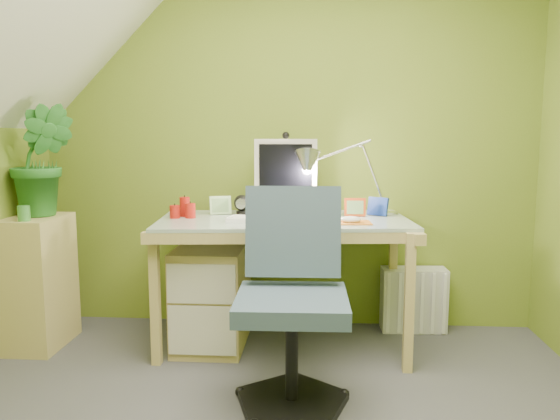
# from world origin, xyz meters

# --- Properties ---
(wall_back) EXTENTS (3.20, 0.01, 2.40)m
(wall_back) POSITION_xyz_m (0.00, 1.60, 1.20)
(wall_back) COLOR olive
(wall_back) RESTS_ON floor
(wall_front) EXTENTS (3.20, 0.01, 2.40)m
(wall_front) POSITION_xyz_m (0.00, -1.60, 1.20)
(wall_front) COLOR olive
(wall_front) RESTS_ON floor
(desk) EXTENTS (1.51, 0.85, 0.78)m
(desk) POSITION_xyz_m (0.01, 1.18, 0.39)
(desk) COLOR tan
(desk) RESTS_ON floor
(monitor) EXTENTS (0.38, 0.22, 0.52)m
(monitor) POSITION_xyz_m (0.01, 1.36, 1.03)
(monitor) COLOR #BEB5AB
(monitor) RESTS_ON desk
(speaker_left) EXTENTS (0.11, 0.11, 0.12)m
(speaker_left) POSITION_xyz_m (-0.26, 1.34, 0.84)
(speaker_left) COLOR black
(speaker_left) RESTS_ON desk
(speaker_right) EXTENTS (0.12, 0.12, 0.13)m
(speaker_right) POSITION_xyz_m (0.28, 1.34, 0.84)
(speaker_right) COLOR black
(speaker_right) RESTS_ON desk
(keyboard) EXTENTS (0.48, 0.24, 0.02)m
(keyboard) POSITION_xyz_m (-0.07, 1.04, 0.79)
(keyboard) COLOR white
(keyboard) RESTS_ON desk
(mousepad) EXTENTS (0.23, 0.17, 0.01)m
(mousepad) POSITION_xyz_m (0.39, 1.04, 0.78)
(mousepad) COLOR #B8651C
(mousepad) RESTS_ON desk
(mouse) EXTENTS (0.12, 0.08, 0.04)m
(mouse) POSITION_xyz_m (0.39, 1.04, 0.79)
(mouse) COLOR white
(mouse) RESTS_ON mousepad
(amber_tumbler) EXTENTS (0.08, 0.08, 0.09)m
(amber_tumbler) POSITION_xyz_m (0.19, 1.10, 0.82)
(amber_tumbler) COLOR brown
(amber_tumbler) RESTS_ON desk
(candle_cluster) EXTENTS (0.18, 0.17, 0.11)m
(candle_cluster) POSITION_xyz_m (-0.59, 1.19, 0.83)
(candle_cluster) COLOR #AC170E
(candle_cluster) RESTS_ON desk
(photo_frame_red) EXTENTS (0.13, 0.02, 0.11)m
(photo_frame_red) POSITION_xyz_m (0.43, 1.30, 0.83)
(photo_frame_red) COLOR #D34316
(photo_frame_red) RESTS_ON desk
(photo_frame_blue) EXTENTS (0.12, 0.09, 0.11)m
(photo_frame_blue) POSITION_xyz_m (0.57, 1.34, 0.83)
(photo_frame_blue) COLOR navy
(photo_frame_blue) RESTS_ON desk
(photo_frame_green) EXTENTS (0.13, 0.06, 0.11)m
(photo_frame_green) POSITION_xyz_m (-0.39, 1.32, 0.83)
(photo_frame_green) COLOR #A6CE8D
(photo_frame_green) RESTS_ON desk
(desk_lamp) EXTENTS (0.64, 0.35, 0.65)m
(desk_lamp) POSITION_xyz_m (0.46, 1.36, 1.10)
(desk_lamp) COLOR silver
(desk_lamp) RESTS_ON desk
(side_ledge) EXTENTS (0.29, 0.45, 0.78)m
(side_ledge) POSITION_xyz_m (-1.45, 1.09, 0.39)
(side_ledge) COLOR tan
(side_ledge) RESTS_ON floor
(potted_plant) EXTENTS (0.42, 0.37, 0.65)m
(potted_plant) POSITION_xyz_m (-1.41, 1.14, 1.11)
(potted_plant) COLOR #256722
(potted_plant) RESTS_ON side_ledge
(green_cup) EXTENTS (0.07, 0.07, 0.09)m
(green_cup) POSITION_xyz_m (-1.43, 0.94, 0.83)
(green_cup) COLOR #3F8A39
(green_cup) RESTS_ON side_ledge
(task_chair) EXTENTS (0.59, 0.59, 1.04)m
(task_chair) POSITION_xyz_m (0.09, 0.44, 0.52)
(task_chair) COLOR #394C5E
(task_chair) RESTS_ON floor
(radiator) EXTENTS (0.42, 0.18, 0.41)m
(radiator) POSITION_xyz_m (0.83, 1.50, 0.20)
(radiator) COLOR silver
(radiator) RESTS_ON floor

